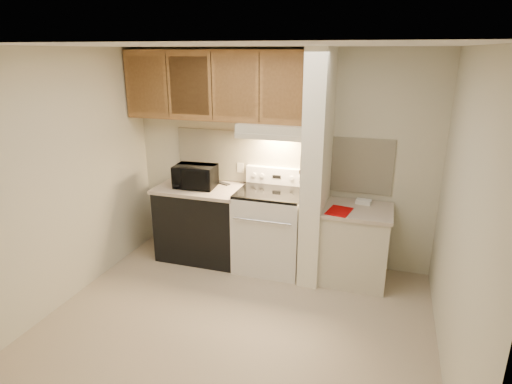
% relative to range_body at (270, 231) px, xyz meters
% --- Properties ---
extents(floor, '(3.60, 3.60, 0.00)m').
position_rel_range_body_xyz_m(floor, '(0.00, -1.16, -0.46)').
color(floor, tan).
rests_on(floor, ground).
extents(ceiling, '(3.60, 3.60, 0.00)m').
position_rel_range_body_xyz_m(ceiling, '(0.00, -1.16, 2.04)').
color(ceiling, white).
rests_on(ceiling, wall_back).
extents(wall_back, '(3.60, 2.50, 0.02)m').
position_rel_range_body_xyz_m(wall_back, '(0.00, 0.34, 0.79)').
color(wall_back, beige).
rests_on(wall_back, floor).
extents(wall_left, '(0.02, 3.00, 2.50)m').
position_rel_range_body_xyz_m(wall_left, '(-1.80, -1.16, 0.79)').
color(wall_left, beige).
rests_on(wall_left, floor).
extents(wall_right, '(0.02, 3.00, 2.50)m').
position_rel_range_body_xyz_m(wall_right, '(1.80, -1.16, 0.79)').
color(wall_right, beige).
rests_on(wall_right, floor).
extents(backsplash, '(2.60, 0.02, 0.63)m').
position_rel_range_body_xyz_m(backsplash, '(0.00, 0.33, 0.78)').
color(backsplash, white).
rests_on(backsplash, wall_back).
extents(range_body, '(0.76, 0.65, 0.92)m').
position_rel_range_body_xyz_m(range_body, '(0.00, 0.00, 0.00)').
color(range_body, silver).
rests_on(range_body, floor).
extents(oven_window, '(0.50, 0.01, 0.30)m').
position_rel_range_body_xyz_m(oven_window, '(0.00, -0.32, 0.04)').
color(oven_window, black).
rests_on(oven_window, range_body).
extents(oven_handle, '(0.65, 0.02, 0.02)m').
position_rel_range_body_xyz_m(oven_handle, '(0.00, -0.35, 0.26)').
color(oven_handle, silver).
rests_on(oven_handle, range_body).
extents(cooktop, '(0.74, 0.64, 0.03)m').
position_rel_range_body_xyz_m(cooktop, '(0.00, 0.00, 0.48)').
color(cooktop, black).
rests_on(cooktop, range_body).
extents(range_backguard, '(0.76, 0.08, 0.20)m').
position_rel_range_body_xyz_m(range_backguard, '(0.00, 0.28, 0.59)').
color(range_backguard, silver).
rests_on(range_backguard, range_body).
extents(range_display, '(0.10, 0.01, 0.04)m').
position_rel_range_body_xyz_m(range_display, '(0.00, 0.24, 0.59)').
color(range_display, black).
rests_on(range_display, range_backguard).
extents(range_knob_left_outer, '(0.05, 0.02, 0.05)m').
position_rel_range_body_xyz_m(range_knob_left_outer, '(-0.28, 0.24, 0.59)').
color(range_knob_left_outer, silver).
rests_on(range_knob_left_outer, range_backguard).
extents(range_knob_left_inner, '(0.05, 0.02, 0.05)m').
position_rel_range_body_xyz_m(range_knob_left_inner, '(-0.18, 0.24, 0.59)').
color(range_knob_left_inner, silver).
rests_on(range_knob_left_inner, range_backguard).
extents(range_knob_right_inner, '(0.05, 0.02, 0.05)m').
position_rel_range_body_xyz_m(range_knob_right_inner, '(0.18, 0.24, 0.59)').
color(range_knob_right_inner, silver).
rests_on(range_knob_right_inner, range_backguard).
extents(range_knob_right_outer, '(0.05, 0.02, 0.05)m').
position_rel_range_body_xyz_m(range_knob_right_outer, '(0.28, 0.24, 0.59)').
color(range_knob_right_outer, silver).
rests_on(range_knob_right_outer, range_backguard).
extents(dishwasher_front, '(1.00, 0.63, 0.87)m').
position_rel_range_body_xyz_m(dishwasher_front, '(-0.88, 0.01, -0.03)').
color(dishwasher_front, black).
rests_on(dishwasher_front, floor).
extents(left_countertop, '(1.04, 0.67, 0.04)m').
position_rel_range_body_xyz_m(left_countertop, '(-0.88, 0.01, 0.43)').
color(left_countertop, '#BAA997').
rests_on(left_countertop, dishwasher_front).
extents(spoon_rest, '(0.21, 0.14, 0.01)m').
position_rel_range_body_xyz_m(spoon_rest, '(-0.67, 0.21, 0.46)').
color(spoon_rest, black).
rests_on(spoon_rest, left_countertop).
extents(teal_jar, '(0.10, 0.10, 0.09)m').
position_rel_range_body_xyz_m(teal_jar, '(-0.83, 0.23, 0.50)').
color(teal_jar, '#2E6164').
rests_on(teal_jar, left_countertop).
extents(outlet, '(0.08, 0.01, 0.12)m').
position_rel_range_body_xyz_m(outlet, '(-0.48, 0.32, 0.64)').
color(outlet, beige).
rests_on(outlet, backsplash).
extents(microwave, '(0.51, 0.36, 0.27)m').
position_rel_range_body_xyz_m(microwave, '(-0.93, -0.01, 0.58)').
color(microwave, black).
rests_on(microwave, left_countertop).
extents(partition_pillar, '(0.22, 0.70, 2.50)m').
position_rel_range_body_xyz_m(partition_pillar, '(0.51, -0.01, 0.79)').
color(partition_pillar, white).
rests_on(partition_pillar, floor).
extents(pillar_trim, '(0.01, 0.70, 0.04)m').
position_rel_range_body_xyz_m(pillar_trim, '(0.39, -0.01, 0.84)').
color(pillar_trim, olive).
rests_on(pillar_trim, partition_pillar).
extents(knife_strip, '(0.02, 0.42, 0.04)m').
position_rel_range_body_xyz_m(knife_strip, '(0.39, -0.06, 0.86)').
color(knife_strip, black).
rests_on(knife_strip, partition_pillar).
extents(knife_blade_a, '(0.01, 0.03, 0.16)m').
position_rel_range_body_xyz_m(knife_blade_a, '(0.38, -0.22, 0.76)').
color(knife_blade_a, silver).
rests_on(knife_blade_a, knife_strip).
extents(knife_handle_a, '(0.02, 0.02, 0.10)m').
position_rel_range_body_xyz_m(knife_handle_a, '(0.38, -0.20, 0.91)').
color(knife_handle_a, black).
rests_on(knife_handle_a, knife_strip).
extents(knife_blade_b, '(0.01, 0.04, 0.18)m').
position_rel_range_body_xyz_m(knife_blade_b, '(0.38, -0.14, 0.75)').
color(knife_blade_b, silver).
rests_on(knife_blade_b, knife_strip).
extents(knife_handle_b, '(0.02, 0.02, 0.10)m').
position_rel_range_body_xyz_m(knife_handle_b, '(0.38, -0.15, 0.91)').
color(knife_handle_b, black).
rests_on(knife_handle_b, knife_strip).
extents(knife_blade_c, '(0.01, 0.04, 0.20)m').
position_rel_range_body_xyz_m(knife_blade_c, '(0.38, -0.06, 0.74)').
color(knife_blade_c, silver).
rests_on(knife_blade_c, knife_strip).
extents(knife_handle_c, '(0.02, 0.02, 0.10)m').
position_rel_range_body_xyz_m(knife_handle_c, '(0.38, -0.05, 0.91)').
color(knife_handle_c, black).
rests_on(knife_handle_c, knife_strip).
extents(knife_blade_d, '(0.01, 0.04, 0.16)m').
position_rel_range_body_xyz_m(knife_blade_d, '(0.38, 0.02, 0.76)').
color(knife_blade_d, silver).
rests_on(knife_blade_d, knife_strip).
extents(knife_handle_d, '(0.02, 0.02, 0.10)m').
position_rel_range_body_xyz_m(knife_handle_d, '(0.38, 0.03, 0.91)').
color(knife_handle_d, black).
rests_on(knife_handle_d, knife_strip).
extents(knife_blade_e, '(0.01, 0.04, 0.18)m').
position_rel_range_body_xyz_m(knife_blade_e, '(0.38, 0.12, 0.75)').
color(knife_blade_e, silver).
rests_on(knife_blade_e, knife_strip).
extents(knife_handle_e, '(0.02, 0.02, 0.10)m').
position_rel_range_body_xyz_m(knife_handle_e, '(0.38, 0.09, 0.91)').
color(knife_handle_e, black).
rests_on(knife_handle_e, knife_strip).
extents(oven_mitt, '(0.03, 0.09, 0.22)m').
position_rel_range_body_xyz_m(oven_mitt, '(0.38, 0.17, 0.75)').
color(oven_mitt, gray).
rests_on(oven_mitt, partition_pillar).
extents(right_cab_base, '(0.70, 0.60, 0.81)m').
position_rel_range_body_xyz_m(right_cab_base, '(0.97, -0.01, -0.06)').
color(right_cab_base, beige).
rests_on(right_cab_base, floor).
extents(right_countertop, '(0.74, 0.64, 0.04)m').
position_rel_range_body_xyz_m(right_countertop, '(0.97, -0.01, 0.37)').
color(right_countertop, '#BAA997').
rests_on(right_countertop, right_cab_base).
extents(red_folder, '(0.27, 0.34, 0.01)m').
position_rel_range_body_xyz_m(red_folder, '(0.79, -0.16, 0.40)').
color(red_folder, '#9E0303').
rests_on(red_folder, right_countertop).
extents(white_box, '(0.18, 0.13, 0.04)m').
position_rel_range_body_xyz_m(white_box, '(1.02, 0.17, 0.41)').
color(white_box, white).
rests_on(white_box, right_countertop).
extents(range_hood, '(0.78, 0.44, 0.15)m').
position_rel_range_body_xyz_m(range_hood, '(0.00, 0.12, 1.17)').
color(range_hood, beige).
rests_on(range_hood, upper_cabinets).
extents(hood_lip, '(0.78, 0.04, 0.06)m').
position_rel_range_body_xyz_m(hood_lip, '(0.00, -0.08, 1.12)').
color(hood_lip, beige).
rests_on(hood_lip, range_hood).
extents(upper_cabinets, '(2.18, 0.33, 0.77)m').
position_rel_range_body_xyz_m(upper_cabinets, '(-0.69, 0.17, 1.62)').
color(upper_cabinets, olive).
rests_on(upper_cabinets, wall_back).
extents(cab_door_a, '(0.46, 0.01, 0.63)m').
position_rel_range_body_xyz_m(cab_door_a, '(-1.51, 0.01, 1.62)').
color(cab_door_a, olive).
rests_on(cab_door_a, upper_cabinets).
extents(cab_gap_a, '(0.01, 0.01, 0.73)m').
position_rel_range_body_xyz_m(cab_gap_a, '(-1.23, 0.01, 1.62)').
color(cab_gap_a, black).
rests_on(cab_gap_a, upper_cabinets).
extents(cab_door_b, '(0.46, 0.01, 0.63)m').
position_rel_range_body_xyz_m(cab_door_b, '(-0.96, 0.01, 1.62)').
color(cab_door_b, olive).
rests_on(cab_door_b, upper_cabinets).
extents(cab_gap_b, '(0.01, 0.01, 0.73)m').
position_rel_range_body_xyz_m(cab_gap_b, '(-0.69, 0.01, 1.62)').
color(cab_gap_b, black).
rests_on(cab_gap_b, upper_cabinets).
extents(cab_door_c, '(0.46, 0.01, 0.63)m').
position_rel_range_body_xyz_m(cab_door_c, '(-0.42, 0.01, 1.62)').
color(cab_door_c, olive).
rests_on(cab_door_c, upper_cabinets).
extents(cab_gap_c, '(0.01, 0.01, 0.73)m').
position_rel_range_body_xyz_m(cab_gap_c, '(-0.14, 0.01, 1.62)').
color(cab_gap_c, black).
rests_on(cab_gap_c, upper_cabinets).
extents(cab_door_d, '(0.46, 0.01, 0.63)m').
position_rel_range_body_xyz_m(cab_door_d, '(0.13, 0.01, 1.62)').
color(cab_door_d, olive).
rests_on(cab_door_d, upper_cabinets).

